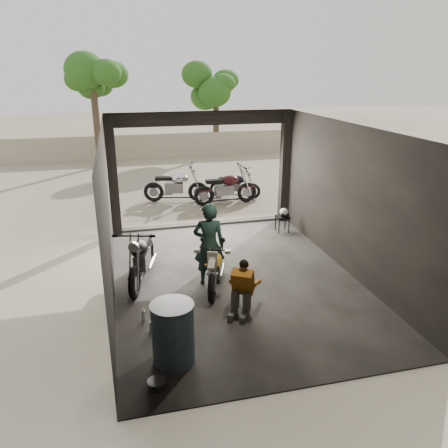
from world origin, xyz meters
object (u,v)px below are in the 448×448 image
outside_bike_a (176,183)px  oil_drum (173,334)px  main_bike (215,264)px  outside_bike_b (226,185)px  outside_bike_c (235,183)px  sign_post (318,153)px  rider (209,245)px  left_bike (141,254)px  mechanic (241,290)px  stool (282,219)px  helmet (284,212)px

outside_bike_a → oil_drum: (-1.22, -8.53, -0.14)m
main_bike → outside_bike_b: (1.62, 5.62, 0.11)m
outside_bike_c → sign_post: (2.18, -1.72, 1.25)m
sign_post → rider: bearing=-136.4°
outside_bike_b → oil_drum: 8.33m
outside_bike_a → outside_bike_c: bearing=-78.6°
left_bike → outside_bike_c: (3.54, 5.61, -0.10)m
left_bike → mechanic: 2.44m
outside_bike_c → mechanic: bearing=-168.5°
stool → sign_post: 2.95m
oil_drum → stool: bearing=53.5°
stool → outside_bike_b: bearing=106.1°
rider → mechanic: size_ratio=1.77×
main_bike → outside_bike_c: size_ratio=1.01×
left_bike → sign_post: size_ratio=0.71×
main_bike → mechanic: main_bike is taller
outside_bike_a → oil_drum: bearing=-175.5°
outside_bike_a → left_bike: bearing=177.8°
mechanic → stool: size_ratio=2.11×
mechanic → helmet: 4.46m
left_bike → main_bike: bearing=-9.2°
main_bike → outside_bike_b: size_ratio=0.84×
outside_bike_b → oil_drum: bearing=156.4°
rider → sign_post: size_ratio=0.67×
mechanic → oil_drum: bearing=-110.4°
helmet → outside_bike_a: bearing=116.8°
outside_bike_b → stool: (0.85, -2.95, -0.24)m
rider → mechanic: (0.30, -1.34, -0.38)m
outside_bike_b → left_bike: bearing=144.3°
outside_bike_b → helmet: 3.08m
outside_bike_b → helmet: size_ratio=7.58×
outside_bike_b → outside_bike_c: 0.81m
oil_drum → left_bike: bearing=95.5°
left_bike → helmet: 4.43m
outside_bike_b → rider: bearing=158.4°
outside_bike_c → mechanic: 7.65m
oil_drum → outside_bike_b: bearing=70.5°
outside_bike_c → mechanic: size_ratio=1.56×
mechanic → helmet: mechanic is taller
main_bike → stool: (2.47, 2.67, -0.13)m
stool → sign_post: sign_post is taller
outside_bike_b → helmet: bearing=-167.4°
helmet → oil_drum: (-3.67, -4.90, -0.09)m
left_bike → rider: bearing=-3.5°
rider → stool: size_ratio=3.72×
outside_bike_b → outside_bike_c: outside_bike_b is taller
main_bike → outside_bike_a: size_ratio=0.84×
mechanic → oil_drum: mechanic is taller
outside_bike_a → helmet: outside_bike_a is taller
rider → sign_post: (4.38, 4.35, 0.90)m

